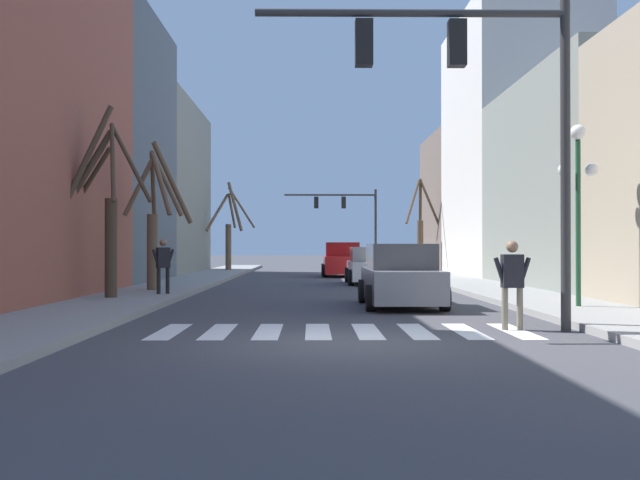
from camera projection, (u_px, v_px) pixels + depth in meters
ground_plane at (347, 343)px, 11.93m from camera, size 240.00×240.00×0.00m
building_row_left at (42, 139)px, 26.03m from camera, size 6.00×41.72×11.29m
building_row_right at (566, 169)px, 30.86m from camera, size 6.00×45.67×13.22m
crosswalk_stripes at (343, 331)px, 13.61m from camera, size 6.75×2.60×0.01m
traffic_signal_near at (478, 87)px, 13.60m from camera, size 5.74×0.28×6.19m
traffic_signal_far at (348, 211)px, 53.68m from camera, size 6.65×0.28×5.67m
street_lamp_right_corner at (578, 177)px, 17.55m from camera, size 0.95×0.36×4.26m
car_parked_right_near at (401, 277)px, 19.19m from camera, size 1.99×4.40×1.61m
car_driving_toward_lane at (342, 261)px, 38.67m from camera, size 2.09×4.16×1.76m
car_parked_right_mid at (370, 267)px, 30.96m from camera, size 1.96×4.42×1.53m
pedestrian_waiting_at_curb at (163, 261)px, 22.07m from camera, size 0.63×0.44×1.62m
pedestrian_near_right_corner at (512, 277)px, 13.83m from camera, size 0.71×0.24×1.65m
street_tree_left_far at (229, 229)px, 45.53m from camera, size 2.79×3.06×5.36m
street_tree_right_mid at (421, 229)px, 43.64m from camera, size 2.48×3.38×5.40m
street_tree_right_near at (156, 218)px, 24.31m from camera, size 2.06×2.38×4.84m
street_tree_left_mid at (105, 209)px, 20.50m from camera, size 2.46×1.99×5.30m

